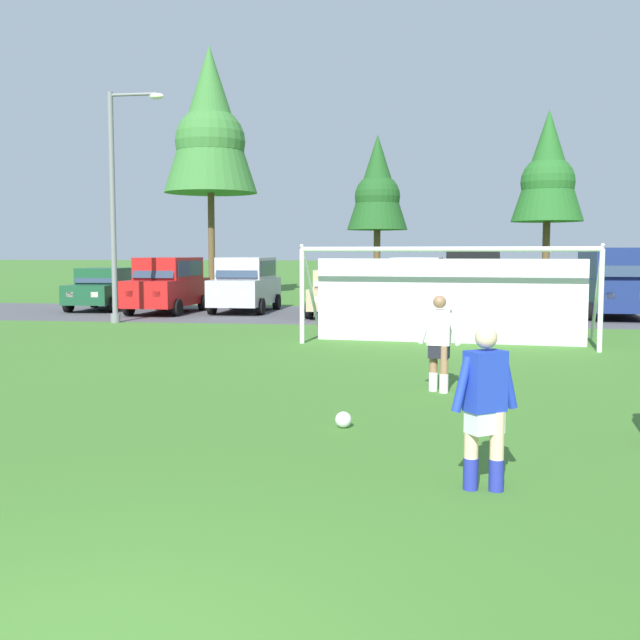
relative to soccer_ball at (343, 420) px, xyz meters
The scene contains 17 objects.
ground_plane 8.75m from the soccer_ball, 95.44° to the left, with size 400.00×400.00×0.00m, color #3D7028.
parking_lot_strip 18.56m from the soccer_ball, 92.56° to the left, with size 52.00×8.40×0.01m, color #4C4C51.
soccer_ball is the anchor object (origin of this frame).
soccer_goal 9.96m from the soccer_ball, 81.22° to the left, with size 7.57×2.65×2.57m.
player_midfield_center 3.23m from the soccer_ball, 66.01° to the left, with size 0.72×0.30×1.64m.
player_winger_left 3.08m from the soccer_ball, 55.49° to the right, with size 0.70×0.43×1.64m.
parked_car_slot_far_left 22.98m from the soccer_ball, 122.28° to the left, with size 2.21×4.29×1.72m.
parked_car_slot_left 20.47m from the soccer_ball, 116.40° to the left, with size 2.28×4.67×2.16m.
parked_car_slot_center_left 20.30m from the soccer_ball, 107.85° to the left, with size 2.16×4.61×2.16m.
parked_car_slot_center 17.95m from the soccer_ball, 97.41° to the left, with size 2.09×4.23×1.72m.
parked_car_slot_center_right 19.00m from the soccer_ball, 88.40° to the left, with size 2.36×4.71×2.16m.
parked_car_slot_right 18.82m from the soccer_ball, 82.17° to the left, with size 2.34×4.88×2.52m.
parked_car_slot_far_right 20.30m from the soccer_ball, 68.04° to the left, with size 2.29×4.85×2.52m.
tree_left_edge 33.19m from the soccer_ball, 109.82° to the left, with size 5.00×5.00×13.33m.
tree_mid_left 30.99m from the soccer_ball, 93.51° to the left, with size 3.19×3.19×8.51m.
tree_center_back 30.23m from the soccer_ball, 77.11° to the left, with size 3.48×3.48×9.29m.
street_lamp 17.32m from the soccer_ball, 123.24° to the left, with size 2.00×0.32×7.60m.
Camera 1 is at (2.03, -3.72, 2.36)m, focal length 42.65 mm.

